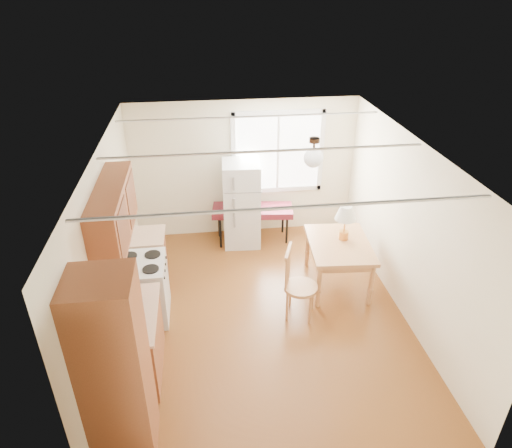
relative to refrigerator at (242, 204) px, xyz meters
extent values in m
cube|color=#5B2F12|center=(0.10, -2.07, -0.77)|extent=(4.60, 5.60, 0.12)
cube|color=white|center=(0.10, -2.07, 1.73)|extent=(4.60, 5.60, 0.12)
cube|color=#F6ECC5|center=(0.10, 0.43, 0.48)|extent=(4.60, 0.10, 2.50)
cube|color=#F6ECC5|center=(0.10, -4.57, 0.48)|extent=(4.60, 0.10, 2.50)
cube|color=#F6ECC5|center=(-1.90, -2.07, 0.48)|extent=(0.10, 5.60, 2.50)
cube|color=#F6ECC5|center=(2.10, -2.07, 0.48)|extent=(0.10, 5.60, 2.50)
cube|color=brown|center=(-1.60, -3.92, 0.28)|extent=(0.60, 0.60, 2.10)
cube|color=brown|center=(-1.60, -2.92, -0.34)|extent=(0.60, 1.10, 0.86)
cube|color=tan|center=(-1.59, -2.92, 0.11)|extent=(0.62, 1.14, 0.04)
cube|color=silver|center=(-1.57, -1.87, -0.32)|extent=(0.65, 0.76, 0.90)
cube|color=brown|center=(-1.60, -1.12, -0.34)|extent=(0.60, 0.60, 0.86)
cube|color=brown|center=(-1.73, -2.22, 1.08)|extent=(0.33, 1.60, 0.70)
cube|color=white|center=(0.70, 0.42, 0.78)|extent=(1.50, 0.02, 1.35)
cylinder|color=#312015|center=(0.80, -1.67, 1.69)|extent=(0.14, 0.14, 0.06)
cylinder|color=#312015|center=(0.80, -1.67, 1.59)|extent=(0.03, 0.03, 0.16)
sphere|color=white|center=(0.80, -1.67, 1.45)|extent=(0.26, 0.26, 0.26)
cube|color=silver|center=(0.00, 0.00, 0.00)|extent=(0.67, 0.67, 1.55)
cube|color=gray|center=(0.00, -0.32, 0.36)|extent=(0.64, 0.02, 0.02)
cube|color=gray|center=(-0.16, -0.33, 0.15)|extent=(0.03, 0.03, 0.93)
cube|color=maroon|center=(0.20, 0.05, -0.17)|extent=(1.48, 0.69, 0.11)
cylinder|color=black|center=(-0.40, -0.15, -0.50)|extent=(0.04, 0.04, 0.55)
cylinder|color=black|center=(0.80, -0.15, -0.50)|extent=(0.04, 0.04, 0.55)
cylinder|color=black|center=(-0.40, 0.25, -0.50)|extent=(0.04, 0.04, 0.55)
cylinder|color=black|center=(0.80, 0.25, -0.50)|extent=(0.04, 0.04, 0.55)
cube|color=#AB7042|center=(1.34, -1.49, -0.04)|extent=(1.00, 1.28, 0.06)
cube|color=#AB7042|center=(1.34, -1.49, -0.12)|extent=(0.89, 1.17, 0.10)
cylinder|color=#AB7042|center=(0.92, -1.99, -0.42)|extent=(0.07, 0.07, 0.70)
cylinder|color=#AB7042|center=(1.69, -2.05, -0.42)|extent=(0.07, 0.07, 0.70)
cylinder|color=#AB7042|center=(1.00, -0.92, -0.42)|extent=(0.07, 0.07, 0.70)
cylinder|color=#AB7042|center=(1.77, -0.98, -0.42)|extent=(0.07, 0.07, 0.70)
cylinder|color=#AB7042|center=(0.61, -2.15, -0.29)|extent=(0.48, 0.48, 0.05)
cylinder|color=#AB7042|center=(0.41, -2.25, -0.53)|extent=(0.04, 0.04, 0.49)
cylinder|color=#AB7042|center=(0.71, -2.35, -0.53)|extent=(0.04, 0.04, 0.49)
cylinder|color=#AB7042|center=(0.51, -1.94, -0.53)|extent=(0.04, 0.04, 0.49)
cylinder|color=#AB7042|center=(0.82, -2.05, -0.53)|extent=(0.04, 0.04, 0.49)
cylinder|color=#C1833E|center=(1.44, -1.37, 0.05)|extent=(0.15, 0.15, 0.13)
cylinder|color=#C1833E|center=(1.44, -1.37, 0.22)|extent=(0.03, 0.03, 0.21)
cone|color=white|center=(1.44, -1.37, 0.43)|extent=(0.32, 0.32, 0.21)
cube|color=black|center=(-1.62, -2.77, 0.16)|extent=(0.18, 0.21, 0.07)
cube|color=black|center=(-1.62, -2.85, 0.32)|extent=(0.17, 0.07, 0.25)
cylinder|color=black|center=(-1.62, -2.72, 0.25)|extent=(0.13, 0.13, 0.11)
cylinder|color=red|center=(-1.66, -2.66, 0.22)|extent=(0.13, 0.13, 0.19)
sphere|color=red|center=(-1.66, -2.66, 0.35)|extent=(0.07, 0.07, 0.07)
camera|label=1|loc=(-0.67, -7.18, 3.58)|focal=32.00mm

